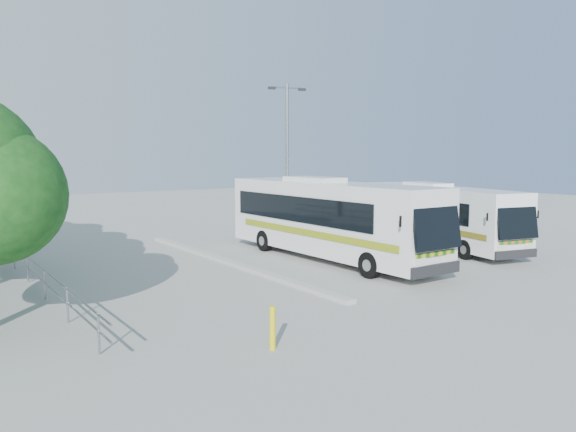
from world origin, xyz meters
TOP-DOWN VIEW (x-y plane):
  - ground at (0.00, 0.00)m, footprint 100.00×100.00m
  - kerb_divider at (-2.30, 2.00)m, footprint 0.40×16.00m
  - railing at (-10.00, 4.00)m, footprint 0.06×22.00m
  - coach_main at (1.82, 0.38)m, footprint 2.71×12.35m
  - coach_adjacent at (8.54, 0.02)m, footprint 4.50×11.09m
  - lamppost at (2.45, 4.53)m, footprint 1.98×0.56m
  - bollard at (-6.50, -8.00)m, footprint 0.16×0.16m

SIDE VIEW (x-z plane):
  - ground at x=0.00m, z-range 0.00..0.00m
  - kerb_divider at x=-2.30m, z-range 0.00..0.15m
  - bollard at x=-6.50m, z-range 0.00..1.05m
  - railing at x=-10.00m, z-range 0.24..1.24m
  - coach_adjacent at x=8.54m, z-range 0.15..3.16m
  - coach_main at x=1.82m, z-range 0.16..3.58m
  - lamppost at x=2.45m, z-range 0.42..8.55m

